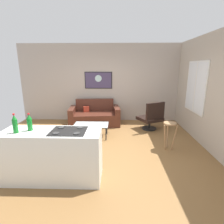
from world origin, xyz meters
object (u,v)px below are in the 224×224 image
(coffee_table, at_px, (91,125))
(armchair, at_px, (152,117))
(couch, at_px, (95,116))
(bar_stool, at_px, (170,129))
(wall_painting, at_px, (98,80))
(soda_bottle_2, at_px, (30,123))
(soda_bottle, at_px, (15,124))

(coffee_table, height_order, armchair, armchair)
(couch, relative_size, bar_stool, 2.65)
(wall_painting, bearing_deg, soda_bottle_2, -102.63)
(armchair, bearing_deg, soda_bottle, -135.82)
(soda_bottle_2, bearing_deg, soda_bottle, -146.95)
(soda_bottle, relative_size, wall_painting, 0.33)
(bar_stool, bearing_deg, couch, 137.33)
(armchair, bearing_deg, bar_stool, -82.64)
(soda_bottle, bearing_deg, soda_bottle_2, 33.05)
(couch, distance_m, coffee_table, 1.21)
(wall_painting, bearing_deg, couch, -101.51)
(bar_stool, relative_size, wall_painting, 0.68)
(coffee_table, xyz_separation_m, bar_stool, (2.03, -0.71, 0.16))
(armchair, distance_m, wall_painting, 2.35)
(couch, bearing_deg, bar_stool, -42.67)
(coffee_table, xyz_separation_m, soda_bottle_2, (-0.76, -1.95, 0.71))
(couch, xyz_separation_m, bar_stool, (2.07, -1.91, 0.23))
(soda_bottle, bearing_deg, wall_painting, 75.11)
(coffee_table, bearing_deg, armchair, 19.47)
(armchair, height_order, soda_bottle_2, soda_bottle_2)
(coffee_table, bearing_deg, soda_bottle, -114.65)
(couch, relative_size, soda_bottle, 5.41)
(soda_bottle, bearing_deg, bar_stool, 24.57)
(couch, height_order, soda_bottle_2, soda_bottle_2)
(armchair, height_order, soda_bottle, soda_bottle)
(bar_stool, height_order, soda_bottle_2, soda_bottle_2)
(soda_bottle, distance_m, soda_bottle_2, 0.22)
(coffee_table, distance_m, wall_painting, 2.07)
(soda_bottle, bearing_deg, armchair, 44.18)
(bar_stool, bearing_deg, coffee_table, 160.81)
(bar_stool, distance_m, wall_painting, 3.27)
(coffee_table, xyz_separation_m, soda_bottle, (-0.95, -2.07, 0.72))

